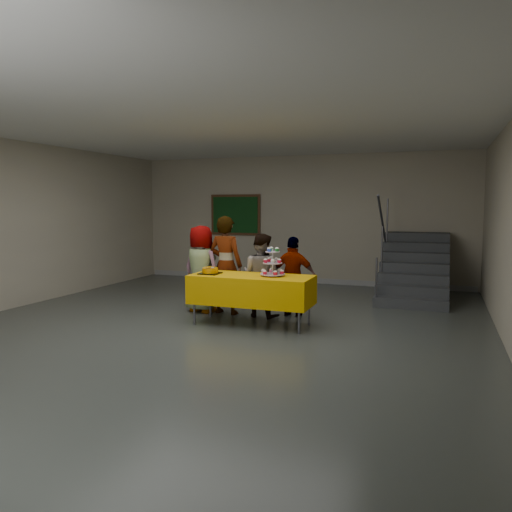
{
  "coord_description": "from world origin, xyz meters",
  "views": [
    {
      "loc": [
        3.15,
        -6.45,
        1.85
      ],
      "look_at": [
        0.46,
        0.84,
        1.05
      ],
      "focal_mm": 35.0,
      "sensor_mm": 36.0,
      "label": 1
    }
  ],
  "objects_px": {
    "bake_table": "(252,289)",
    "schoolchild_c": "(261,275)",
    "schoolchild_b": "(226,265)",
    "schoolchild_d": "(293,277)",
    "schoolchild_a": "(201,269)",
    "bear_cake": "(210,270)",
    "noticeboard": "(235,215)",
    "staircase": "(415,272)",
    "cupcake_stand": "(273,265)"
  },
  "relations": [
    {
      "from": "staircase",
      "to": "schoolchild_b",
      "type": "bearing_deg",
      "value": -135.52
    },
    {
      "from": "schoolchild_c",
      "to": "noticeboard",
      "type": "relative_size",
      "value": 1.06
    },
    {
      "from": "schoolchild_b",
      "to": "bear_cake",
      "type": "bearing_deg",
      "value": 97.94
    },
    {
      "from": "bake_table",
      "to": "schoolchild_d",
      "type": "relative_size",
      "value": 1.41
    },
    {
      "from": "bake_table",
      "to": "schoolchild_c",
      "type": "distance_m",
      "value": 0.6
    },
    {
      "from": "staircase",
      "to": "schoolchild_c",
      "type": "bearing_deg",
      "value": -128.34
    },
    {
      "from": "bake_table",
      "to": "staircase",
      "type": "relative_size",
      "value": 0.78
    },
    {
      "from": "schoolchild_b",
      "to": "noticeboard",
      "type": "xyz_separation_m",
      "value": [
        -1.37,
        3.72,
        0.77
      ]
    },
    {
      "from": "schoolchild_c",
      "to": "schoolchild_a",
      "type": "bearing_deg",
      "value": 11.54
    },
    {
      "from": "schoolchild_b",
      "to": "schoolchild_d",
      "type": "height_order",
      "value": "schoolchild_b"
    },
    {
      "from": "staircase",
      "to": "cupcake_stand",
      "type": "bearing_deg",
      "value": -119.07
    },
    {
      "from": "bake_table",
      "to": "schoolchild_b",
      "type": "relative_size",
      "value": 1.13
    },
    {
      "from": "noticeboard",
      "to": "staircase",
      "type": "bearing_deg",
      "value": -10.98
    },
    {
      "from": "schoolchild_c",
      "to": "bake_table",
      "type": "bearing_deg",
      "value": 106.67
    },
    {
      "from": "bake_table",
      "to": "bear_cake",
      "type": "xyz_separation_m",
      "value": [
        -0.67,
        -0.07,
        0.27
      ]
    },
    {
      "from": "schoolchild_d",
      "to": "schoolchild_a",
      "type": "bearing_deg",
      "value": 7.71
    },
    {
      "from": "cupcake_stand",
      "to": "schoolchild_d",
      "type": "distance_m",
      "value": 0.81
    },
    {
      "from": "bake_table",
      "to": "schoolchild_c",
      "type": "relative_size",
      "value": 1.36
    },
    {
      "from": "bear_cake",
      "to": "schoolchild_d",
      "type": "distance_m",
      "value": 1.42
    },
    {
      "from": "schoolchild_c",
      "to": "schoolchild_d",
      "type": "relative_size",
      "value": 1.04
    },
    {
      "from": "schoolchild_d",
      "to": "staircase",
      "type": "relative_size",
      "value": 0.55
    },
    {
      "from": "cupcake_stand",
      "to": "schoolchild_a",
      "type": "xyz_separation_m",
      "value": [
        -1.48,
        0.54,
        -0.19
      ]
    },
    {
      "from": "schoolchild_c",
      "to": "noticeboard",
      "type": "distance_m",
      "value": 4.34
    },
    {
      "from": "staircase",
      "to": "noticeboard",
      "type": "bearing_deg",
      "value": 169.02
    },
    {
      "from": "schoolchild_a",
      "to": "bake_table",
      "type": "bearing_deg",
      "value": 166.38
    },
    {
      "from": "schoolchild_d",
      "to": "staircase",
      "type": "height_order",
      "value": "staircase"
    },
    {
      "from": "schoolchild_b",
      "to": "schoolchild_d",
      "type": "bearing_deg",
      "value": -164.84
    },
    {
      "from": "cupcake_stand",
      "to": "schoolchild_d",
      "type": "xyz_separation_m",
      "value": [
        0.12,
        0.75,
        -0.27
      ]
    },
    {
      "from": "bear_cake",
      "to": "noticeboard",
      "type": "bearing_deg",
      "value": 107.67
    },
    {
      "from": "staircase",
      "to": "noticeboard",
      "type": "relative_size",
      "value": 1.85
    },
    {
      "from": "schoolchild_c",
      "to": "noticeboard",
      "type": "xyz_separation_m",
      "value": [
        -2.01,
        3.74,
        0.91
      ]
    },
    {
      "from": "schoolchild_c",
      "to": "staircase",
      "type": "distance_m",
      "value": 3.7
    },
    {
      "from": "bake_table",
      "to": "schoolchild_d",
      "type": "distance_m",
      "value": 0.92
    },
    {
      "from": "schoolchild_a",
      "to": "schoolchild_b",
      "type": "distance_m",
      "value": 0.46
    },
    {
      "from": "schoolchild_c",
      "to": "staircase",
      "type": "height_order",
      "value": "staircase"
    },
    {
      "from": "schoolchild_b",
      "to": "noticeboard",
      "type": "height_order",
      "value": "noticeboard"
    },
    {
      "from": "bear_cake",
      "to": "schoolchild_b",
      "type": "bearing_deg",
      "value": 92.44
    },
    {
      "from": "bear_cake",
      "to": "schoolchild_c",
      "type": "distance_m",
      "value": 0.91
    },
    {
      "from": "schoolchild_c",
      "to": "schoolchild_d",
      "type": "height_order",
      "value": "schoolchild_c"
    },
    {
      "from": "bake_table",
      "to": "schoolchild_d",
      "type": "xyz_separation_m",
      "value": [
        0.44,
        0.8,
        0.11
      ]
    },
    {
      "from": "cupcake_stand",
      "to": "schoolchild_a",
      "type": "bearing_deg",
      "value": 159.99
    },
    {
      "from": "schoolchild_a",
      "to": "schoolchild_b",
      "type": "relative_size",
      "value": 0.9
    },
    {
      "from": "bear_cake",
      "to": "schoolchild_d",
      "type": "height_order",
      "value": "schoolchild_d"
    },
    {
      "from": "schoolchild_b",
      "to": "noticeboard",
      "type": "relative_size",
      "value": 1.28
    },
    {
      "from": "schoolchild_b",
      "to": "schoolchild_c",
      "type": "height_order",
      "value": "schoolchild_b"
    },
    {
      "from": "schoolchild_a",
      "to": "schoolchild_c",
      "type": "distance_m",
      "value": 1.1
    },
    {
      "from": "bear_cake",
      "to": "staircase",
      "type": "bearing_deg",
      "value": 50.72
    },
    {
      "from": "bear_cake",
      "to": "schoolchild_a",
      "type": "height_order",
      "value": "schoolchild_a"
    },
    {
      "from": "schoolchild_a",
      "to": "staircase",
      "type": "xyz_separation_m",
      "value": [
        3.39,
        2.91,
        -0.26
      ]
    },
    {
      "from": "cupcake_stand",
      "to": "schoolchild_c",
      "type": "relative_size",
      "value": 0.32
    }
  ]
}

